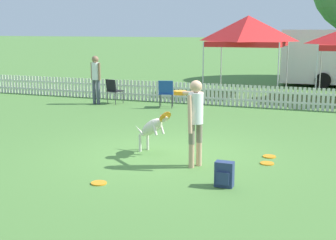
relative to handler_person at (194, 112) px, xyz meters
name	(u,v)px	position (x,y,z in m)	size (l,w,h in m)	color
ground_plane	(167,154)	(-0.78, 0.58, -1.04)	(240.00, 240.00, 0.00)	#4C7A38
handler_person	(194,112)	(0.00, 0.00, 0.00)	(0.82, 0.99, 1.66)	tan
leaping_dog	(153,127)	(-1.08, 0.57, -0.48)	(1.04, 0.67, 0.96)	beige
frisbee_near_handler	(99,183)	(-1.20, -1.57, -1.03)	(0.27, 0.27, 0.02)	orange
frisbee_near_dog	(267,163)	(1.30, 0.62, -1.03)	(0.27, 0.27, 0.02)	orange
frisbee_midfield	(269,156)	(1.27, 1.13, -1.03)	(0.27, 0.27, 0.02)	orange
backpack_on_grass	(224,174)	(0.83, -0.97, -0.83)	(0.31, 0.22, 0.43)	navy
picket_fence	(235,95)	(-0.78, 7.22, -0.68)	(27.09, 0.04, 0.73)	silver
folding_chair_blue_left	(113,89)	(-4.85, 6.18, -0.53)	(0.57, 0.58, 0.86)	#333338
folding_chair_center	(166,91)	(-2.84, 6.03, -0.49)	(0.59, 0.61, 0.92)	#333338
canopy_tent_main	(248,31)	(-0.98, 10.18, 1.45)	(2.84, 2.84, 3.08)	silver
spectator_standing	(96,75)	(-5.40, 5.94, -0.03)	(0.41, 0.27, 1.67)	#474C5B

